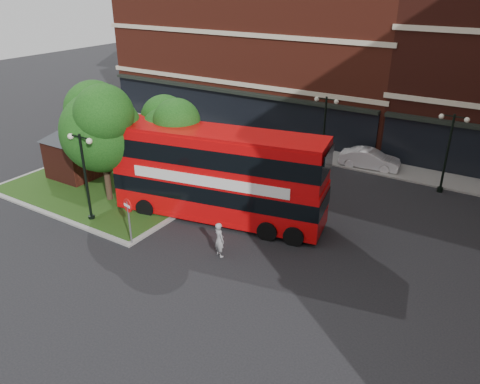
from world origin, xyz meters
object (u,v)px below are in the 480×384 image
Objects in this scene: car_white at (370,159)px; car_silver at (222,136)px; woman at (219,240)px; bus at (218,169)px.

car_silver is at bearing 91.01° from car_white.
car_silver is at bearing -31.18° from woman.
woman is 0.43× the size of car_white.
woman is 15.15m from car_white.
car_silver is (-9.06, 13.45, -0.15)m from woman.
bus is 2.75× the size of car_silver.
bus is 12.48m from car_silver.
woman reaches higher than car_silver.
car_white is (11.50, 1.50, -0.06)m from car_silver.
car_white is at bearing 57.10° from bus.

